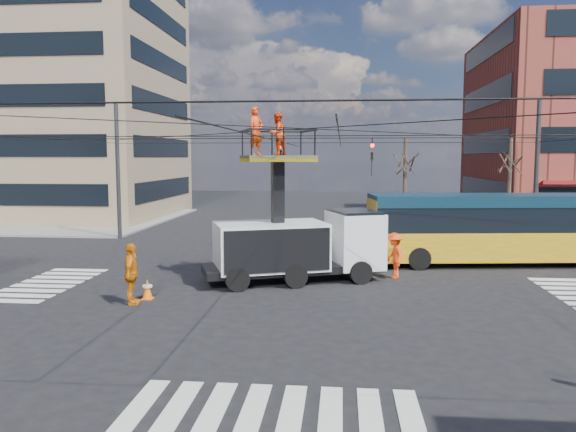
% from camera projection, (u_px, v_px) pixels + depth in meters
% --- Properties ---
extents(ground, '(120.00, 120.00, 0.00)m').
position_uv_depth(ground, '(306.00, 290.00, 20.73)').
color(ground, black).
rests_on(ground, ground).
extents(sidewalk_nw, '(18.00, 18.00, 0.12)m').
position_uv_depth(sidewalk_nw, '(54.00, 220.00, 43.52)').
color(sidewalk_nw, slate).
rests_on(sidewalk_nw, ground).
extents(crosswalks, '(22.40, 22.40, 0.02)m').
position_uv_depth(crosswalks, '(306.00, 289.00, 20.73)').
color(crosswalks, silver).
rests_on(crosswalks, ground).
extents(building_tower, '(18.06, 16.06, 30.00)m').
position_uv_depth(building_tower, '(53.00, 30.00, 45.00)').
color(building_tower, '#9A7D62').
rests_on(building_tower, ground).
extents(overhead_network, '(24.24, 24.24, 8.00)m').
position_uv_depth(overhead_network, '(305.00, 173.00, 20.69)').
color(overhead_network, '#2D2D30').
rests_on(overhead_network, ground).
extents(tree_a, '(2.00, 2.00, 6.00)m').
position_uv_depth(tree_a, '(405.00, 161.00, 33.13)').
color(tree_a, '#382B21').
rests_on(tree_a, ground).
extents(tree_b, '(2.00, 2.00, 6.00)m').
position_uv_depth(tree_b, '(510.00, 162.00, 32.55)').
color(tree_b, '#382B21').
rests_on(tree_b, ground).
extents(utility_truck, '(7.36, 4.57, 6.74)m').
position_uv_depth(utility_truck, '(298.00, 227.00, 22.03)').
color(utility_truck, black).
rests_on(utility_truck, ground).
extents(city_bus, '(12.85, 4.13, 3.20)m').
position_uv_depth(city_bus, '(509.00, 227.00, 25.50)').
color(city_bus, '#C27812').
rests_on(city_bus, ground).
extents(traffic_cone, '(0.36, 0.36, 0.70)m').
position_uv_depth(traffic_cone, '(147.00, 289.00, 19.35)').
color(traffic_cone, orange).
rests_on(traffic_cone, ground).
extents(worker_ground, '(0.72, 1.28, 2.05)m').
position_uv_depth(worker_ground, '(131.00, 274.00, 18.57)').
color(worker_ground, orange).
rests_on(worker_ground, ground).
extents(flagger, '(0.98, 1.34, 1.85)m').
position_uv_depth(flagger, '(395.00, 256.00, 22.63)').
color(flagger, '#ED3F0F').
rests_on(flagger, ground).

